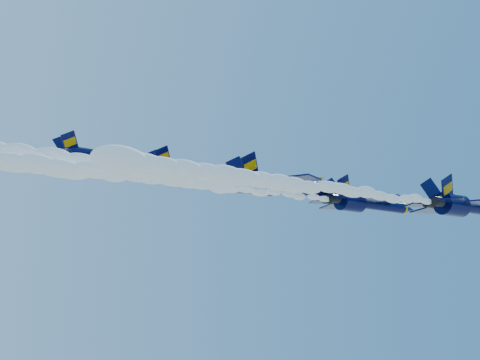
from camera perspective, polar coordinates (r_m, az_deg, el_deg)
jet_lead at (r=96.87m, az=18.98°, el=-2.16°), size 19.74×16.20×7.34m
smoke_trail_jet_lead at (r=73.10m, az=5.04°, el=-0.37°), size 46.01×2.52×2.26m
jet_second at (r=99.87m, az=10.85°, el=-1.95°), size 18.66×15.31×6.93m
smoke_trail_jet_second at (r=79.80m, az=-4.25°, el=-0.20°), size 46.01×2.38×2.14m
jet_third at (r=92.03m, az=3.59°, el=-0.48°), size 20.04×16.44×7.45m
smoke_trail_jet_third at (r=75.62m, az=-14.87°, el=1.83°), size 46.01×2.55×2.30m
jet_fourth at (r=92.92m, az=-3.99°, el=0.49°), size 17.02×13.96×6.32m
jet_fifth at (r=94.55m, az=-11.62°, el=1.77°), size 16.45×13.49×6.11m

